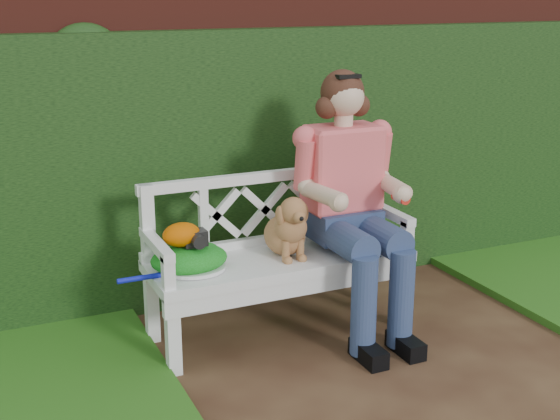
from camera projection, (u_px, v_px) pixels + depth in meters
name	position (u px, v px, depth m)	size (l,w,h in m)	color
ground	(435.00, 403.00, 3.64)	(60.00, 60.00, 0.00)	#331B11
brick_wall	(276.00, 118.00, 4.98)	(10.00, 0.30, 2.20)	#5D2118
ivy_hedge	(290.00, 162.00, 4.86)	(10.00, 0.18, 1.70)	#29511A
garden_bench	(280.00, 295.00, 4.30)	(1.58, 0.60, 0.48)	white
seated_woman	(346.00, 200.00, 4.30)	(0.65, 0.86, 1.53)	#F35E6A
dog	(287.00, 224.00, 4.18)	(0.25, 0.33, 0.37)	#BA8A38
tennis_racket	(191.00, 270.00, 3.98)	(0.61, 0.26, 0.03)	white
green_bag	(189.00, 258.00, 3.99)	(0.42, 0.32, 0.14)	#277F35
camera_item	(195.00, 238.00, 3.96)	(0.12, 0.09, 0.08)	black
baseball_glove	(182.00, 235.00, 3.94)	(0.20, 0.15, 0.13)	#BA4E00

